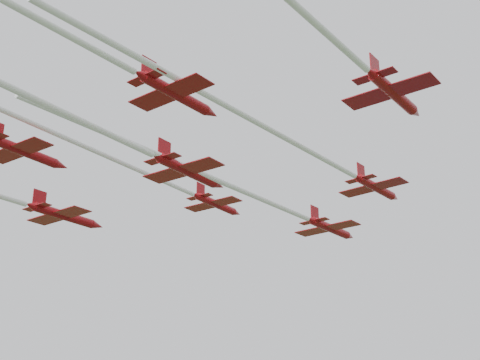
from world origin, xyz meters
The scene contains 6 objects.
jet_lead centered at (2.90, 9.87, 54.14)m, with size 13.31×57.93×2.87m.
jet_row2_left centered at (-8.65, 0.11, 56.70)m, with size 8.80×52.22×2.55m.
jet_row2_right centered at (14.35, -2.83, 54.00)m, with size 12.47×53.37×2.46m.
jet_row3_mid centered at (-1.33, -19.49, 53.92)m, with size 10.38×59.04×2.91m.
jet_row3_right centered at (22.68, -21.33, 56.74)m, with size 11.30×59.70×2.73m.
jet_row4_right centered at (7.98, -32.07, 53.74)m, with size 10.31×47.04×2.43m.
Camera 1 is at (40.13, -63.14, 25.76)m, focal length 50.00 mm.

